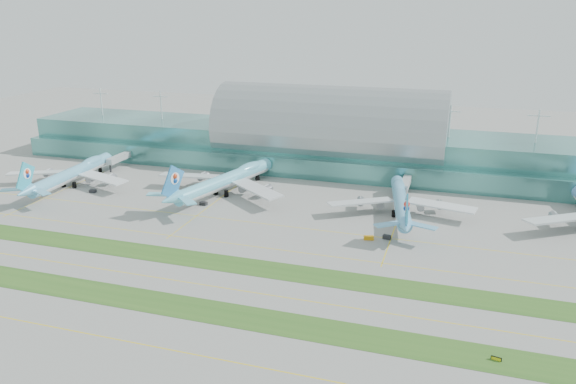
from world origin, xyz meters
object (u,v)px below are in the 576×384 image
(terminal, at_px, (330,141))
(airliner_b, at_px, (227,179))
(airliner_a, at_px, (73,173))
(taxiway_sign_east, at_px, (496,359))
(airliner_c, at_px, (401,200))

(terminal, bearing_deg, airliner_b, -120.97)
(airliner_a, relative_size, airliner_b, 0.95)
(taxiway_sign_east, bearing_deg, airliner_b, 150.29)
(terminal, bearing_deg, taxiway_sign_east, -63.29)
(airliner_a, height_order, taxiway_sign_east, airliner_a)
(airliner_c, distance_m, taxiway_sign_east, 102.00)
(terminal, relative_size, airliner_a, 4.68)
(airliner_a, distance_m, taxiway_sign_east, 208.89)
(airliner_c, bearing_deg, airliner_a, 172.70)
(taxiway_sign_east, bearing_deg, terminal, 128.25)
(airliner_a, relative_size, airliner_c, 1.06)
(terminal, height_order, taxiway_sign_east, terminal)
(airliner_b, bearing_deg, terminal, 74.23)
(airliner_b, distance_m, airliner_c, 79.26)
(terminal, relative_size, taxiway_sign_east, 132.83)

